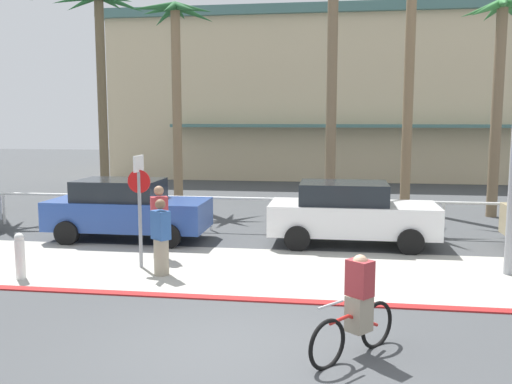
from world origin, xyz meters
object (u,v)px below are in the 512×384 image
cyclist_red_0 (357,308)px  stop_sign_bike_lane (139,195)px  palm_tree_5 (502,56)px  car_white_2 (350,213)px  palm_tree_1 (100,42)px  palm_tree_4 (412,13)px  palm_tree_3 (333,32)px  palm_tree_2 (176,53)px  pedestrian_0 (161,241)px  bollard_3 (20,256)px  car_blue_1 (127,209)px  pedestrian_1 (160,225)px

cyclist_red_0 → stop_sign_bike_lane: bearing=139.0°
palm_tree_5 → car_white_2: (-5.01, -5.08, -4.57)m
palm_tree_1 → palm_tree_4: 11.93m
stop_sign_bike_lane → palm_tree_3: bearing=62.0°
stop_sign_bike_lane → palm_tree_2: 10.27m
car_white_2 → pedestrian_0: bearing=-139.1°
palm_tree_3 → bollard_3: bearing=-125.1°
palm_tree_1 → car_blue_1: palm_tree_1 is taller
bollard_3 → palm_tree_2: palm_tree_2 is taller
car_white_2 → pedestrian_1: bearing=-154.7°
palm_tree_1 → palm_tree_4: bearing=-2.4°
palm_tree_3 → cyclist_red_0: 13.14m
palm_tree_1 → pedestrian_0: 12.90m
palm_tree_3 → palm_tree_4: bearing=25.5°
palm_tree_5 → car_white_2: size_ratio=1.66×
car_blue_1 → car_white_2: 6.16m
palm_tree_4 → palm_tree_2: bearing=179.3°
palm_tree_3 → palm_tree_4: (2.74, 1.30, 0.81)m
car_white_2 → pedestrian_1: size_ratio=2.47×
palm_tree_5 → pedestrian_1: palm_tree_5 is taller
palm_tree_1 → car_blue_1: size_ratio=1.89×
palm_tree_4 → cyclist_red_0: bearing=-99.5°
stop_sign_bike_lane → cyclist_red_0: bearing=-41.0°
palm_tree_5 → palm_tree_1: bearing=174.1°
stop_sign_bike_lane → car_blue_1: size_ratio=0.58×
cyclist_red_0 → car_blue_1: bearing=131.5°
bollard_3 → car_blue_1: size_ratio=0.23×
palm_tree_2 → palm_tree_3: (5.95, -1.40, 0.45)m
stop_sign_bike_lane → palm_tree_2: palm_tree_2 is taller
palm_tree_3 → car_white_2: (0.59, -4.79, -5.41)m
palm_tree_2 → cyclist_red_0: palm_tree_2 is taller
palm_tree_4 → car_white_2: (-2.15, -6.10, -6.22)m
cyclist_red_0 → palm_tree_4: bearing=80.5°
bollard_3 → palm_tree_5: palm_tree_5 is taller
palm_tree_3 → pedestrian_0: size_ratio=5.16×
palm_tree_4 → cyclist_red_0: size_ratio=6.60×
palm_tree_1 → pedestrian_1: 11.59m
stop_sign_bike_lane → palm_tree_5: size_ratio=0.35×
bollard_3 → cyclist_red_0: (6.87, -2.83, 0.18)m
bollard_3 → palm_tree_4: size_ratio=0.10×
palm_tree_5 → palm_tree_4: bearing=160.4°
palm_tree_2 → palm_tree_4: size_ratio=0.78×
palm_tree_2 → palm_tree_3: bearing=-13.3°
pedestrian_1 → palm_tree_4: bearing=50.9°
palm_tree_1 → palm_tree_5: 14.87m
palm_tree_4 → palm_tree_5: size_ratio=1.35×
bollard_3 → pedestrian_0: 2.95m
bollard_3 → pedestrian_0: size_ratio=0.60×
pedestrian_1 → bollard_3: bearing=-138.5°
stop_sign_bike_lane → car_blue_1: bearing=116.6°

